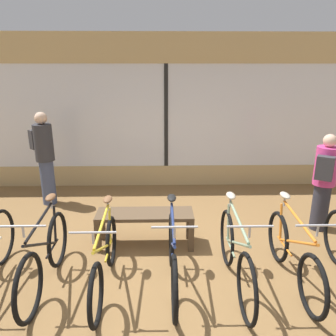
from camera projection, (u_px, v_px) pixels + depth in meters
ground_plane at (171, 276)px, 4.13m from camera, size 24.00×24.00×0.00m
shop_back_wall at (166, 111)px, 6.88m from camera, size 12.00×0.08×3.20m
bicycle_left at (45, 257)px, 3.83m from camera, size 0.46×1.71×1.04m
bicycle_center_left at (105, 260)px, 3.82m from camera, size 0.46×1.73×1.01m
bicycle_center at (173, 258)px, 3.85m from camera, size 0.46×1.69×1.03m
bicycle_center_right at (235, 256)px, 3.84m from camera, size 0.46×1.78×1.05m
bicycle_right at (293, 255)px, 3.92m from camera, size 0.46×1.73×1.02m
display_bench at (145, 219)px, 4.75m from camera, size 1.40×0.44×0.52m
customer_near_rack at (324, 180)px, 5.10m from camera, size 0.50×0.56×1.57m
customer_by_window at (45, 155)px, 6.09m from camera, size 0.55×0.53×1.76m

